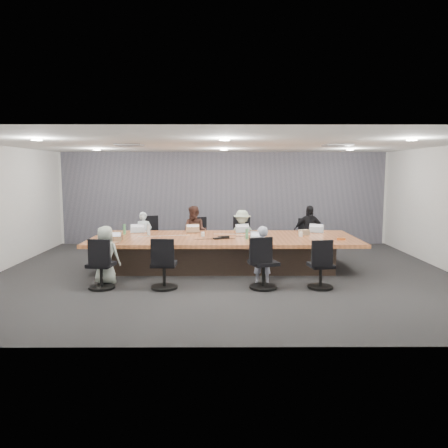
{
  "coord_description": "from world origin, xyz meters",
  "views": [
    {
      "loc": [
        -0.05,
        -9.35,
        2.25
      ],
      "look_at": [
        0.0,
        0.4,
        1.05
      ],
      "focal_mm": 35.0,
      "sensor_mm": 36.0,
      "label": 1
    }
  ],
  "objects_px": {
    "laptop_3": "(313,232)",
    "chair_7": "(321,269)",
    "chair_5": "(164,268)",
    "laptop_4": "(112,242)",
    "person_4": "(106,255)",
    "canvas_bag": "(304,232)",
    "chair_4": "(101,269)",
    "stapler": "(225,237)",
    "chair_2": "(242,239)",
    "person_3": "(309,231)",
    "conference_table": "(224,251)",
    "chair_1": "(196,240)",
    "mug_brown": "(121,237)",
    "laptop_2": "(243,232)",
    "laptop_0": "(140,232)",
    "chair_3": "(306,241)",
    "chair_6": "(263,267)",
    "person_1": "(195,232)",
    "snack_packet": "(341,239)",
    "laptop_1": "(194,232)",
    "person_6": "(262,255)",
    "bottle_green_right": "(247,234)",
    "laptop_6": "(260,242)",
    "person_0": "(144,235)",
    "chair_0": "(146,239)",
    "bottle_clear": "(148,230)",
    "bottle_green_left": "(124,229)",
    "person_2": "(242,234)"
  },
  "relations": [
    {
      "from": "chair_7",
      "to": "person_1",
      "type": "relative_size",
      "value": 0.56
    },
    {
      "from": "chair_5",
      "to": "laptop_3",
      "type": "height_order",
      "value": "chair_5"
    },
    {
      "from": "mug_brown",
      "to": "canvas_bag",
      "type": "relative_size",
      "value": 0.46
    },
    {
      "from": "person_0",
      "to": "mug_brown",
      "type": "height_order",
      "value": "person_0"
    },
    {
      "from": "chair_1",
      "to": "laptop_2",
      "type": "distance_m",
      "value": 1.56
    },
    {
      "from": "chair_4",
      "to": "chair_5",
      "type": "relative_size",
      "value": 0.98
    },
    {
      "from": "conference_table",
      "to": "chair_5",
      "type": "height_order",
      "value": "chair_5"
    },
    {
      "from": "bottle_green_right",
      "to": "snack_packet",
      "type": "bearing_deg",
      "value": -2.62
    },
    {
      "from": "laptop_0",
      "to": "chair_3",
      "type": "bearing_deg",
      "value": -171.81
    },
    {
      "from": "chair_4",
      "to": "chair_7",
      "type": "height_order",
      "value": "chair_4"
    },
    {
      "from": "laptop_2",
      "to": "bottle_clear",
      "type": "relative_size",
      "value": 1.37
    },
    {
      "from": "chair_4",
      "to": "person_6",
      "type": "height_order",
      "value": "person_6"
    },
    {
      "from": "person_1",
      "to": "mug_brown",
      "type": "bearing_deg",
      "value": -116.76
    },
    {
      "from": "chair_1",
      "to": "mug_brown",
      "type": "xyz_separation_m",
      "value": [
        -1.53,
        -2.08,
        0.4
      ]
    },
    {
      "from": "stapler",
      "to": "canvas_bag",
      "type": "height_order",
      "value": "canvas_bag"
    },
    {
      "from": "person_2",
      "to": "laptop_6",
      "type": "xyz_separation_m",
      "value": [
        0.27,
        -2.15,
        0.13
      ]
    },
    {
      "from": "person_4",
      "to": "mug_brown",
      "type": "xyz_separation_m",
      "value": [
        0.08,
        0.97,
        0.21
      ]
    },
    {
      "from": "chair_2",
      "to": "person_3",
      "type": "xyz_separation_m",
      "value": [
        1.73,
        -0.35,
        0.25
      ]
    },
    {
      "from": "laptop_2",
      "to": "laptop_4",
      "type": "bearing_deg",
      "value": 18.98
    },
    {
      "from": "chair_5",
      "to": "mug_brown",
      "type": "xyz_separation_m",
      "value": [
        -1.12,
        1.32,
        0.39
      ]
    },
    {
      "from": "person_0",
      "to": "snack_packet",
      "type": "bearing_deg",
      "value": -19.54
    },
    {
      "from": "chair_2",
      "to": "laptop_4",
      "type": "relative_size",
      "value": 2.72
    },
    {
      "from": "chair_2",
      "to": "chair_3",
      "type": "height_order",
      "value": "chair_2"
    },
    {
      "from": "laptop_1",
      "to": "person_6",
      "type": "distance_m",
      "value": 2.62
    },
    {
      "from": "chair_6",
      "to": "mug_brown",
      "type": "xyz_separation_m",
      "value": [
        -3.02,
        1.32,
        0.37
      ]
    },
    {
      "from": "chair_1",
      "to": "chair_5",
      "type": "relative_size",
      "value": 0.99
    },
    {
      "from": "stapler",
      "to": "chair_2",
      "type": "bearing_deg",
      "value": 62.34
    },
    {
      "from": "chair_0",
      "to": "chair_7",
      "type": "xyz_separation_m",
      "value": [
        3.92,
        -3.4,
        -0.05
      ]
    },
    {
      "from": "canvas_bag",
      "to": "person_1",
      "type": "bearing_deg",
      "value": 158.1
    },
    {
      "from": "chair_0",
      "to": "stapler",
      "type": "bearing_deg",
      "value": 118.4
    },
    {
      "from": "laptop_3",
      "to": "person_4",
      "type": "xyz_separation_m",
      "value": [
        -4.56,
        -2.15,
        -0.16
      ]
    },
    {
      "from": "laptop_3",
      "to": "chair_7",
      "type": "bearing_deg",
      "value": 96.31
    },
    {
      "from": "conference_table",
      "to": "chair_1",
      "type": "height_order",
      "value": "chair_1"
    },
    {
      "from": "chair_5",
      "to": "person_4",
      "type": "xyz_separation_m",
      "value": [
        -1.2,
        0.35,
        0.19
      ]
    },
    {
      "from": "snack_packet",
      "to": "laptop_4",
      "type": "bearing_deg",
      "value": -175.39
    },
    {
      "from": "laptop_6",
      "to": "bottle_green_right",
      "type": "bearing_deg",
      "value": 126.56
    },
    {
      "from": "chair_6",
      "to": "snack_packet",
      "type": "xyz_separation_m",
      "value": [
        1.83,
        1.3,
        0.34
      ]
    },
    {
      "from": "bottle_green_left",
      "to": "laptop_2",
      "type": "bearing_deg",
      "value": 7.64
    },
    {
      "from": "bottle_green_left",
      "to": "laptop_1",
      "type": "bearing_deg",
      "value": 13.26
    },
    {
      "from": "chair_5",
      "to": "laptop_4",
      "type": "distance_m",
      "value": 1.54
    },
    {
      "from": "chair_4",
      "to": "stapler",
      "type": "height_order",
      "value": "stapler"
    },
    {
      "from": "chair_5",
      "to": "chair_7",
      "type": "relative_size",
      "value": 1.06
    },
    {
      "from": "chair_7",
      "to": "person_0",
      "type": "distance_m",
      "value": 4.97
    },
    {
      "from": "person_4",
      "to": "canvas_bag",
      "type": "bearing_deg",
      "value": -146.76
    },
    {
      "from": "bottle_clear",
      "to": "person_4",
      "type": "bearing_deg",
      "value": -109.36
    },
    {
      "from": "chair_1",
      "to": "person_1",
      "type": "relative_size",
      "value": 0.59
    },
    {
      "from": "chair_6",
      "to": "laptop_3",
      "type": "relative_size",
      "value": 2.43
    },
    {
      "from": "chair_2",
      "to": "laptop_3",
      "type": "bearing_deg",
      "value": 149.14
    },
    {
      "from": "person_0",
      "to": "laptop_4",
      "type": "bearing_deg",
      "value": -96.04
    },
    {
      "from": "person_1",
      "to": "bottle_green_right",
      "type": "distance_m",
      "value": 2.09
    }
  ]
}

